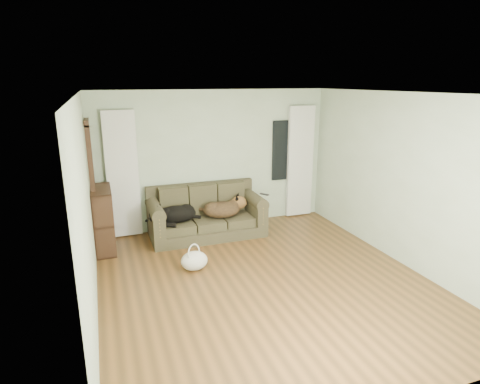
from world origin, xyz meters
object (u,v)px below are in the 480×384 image
object	(u,v)px
bookshelf	(103,221)
dog_black_lab	(175,215)
tote_bag	(194,260)
dog_shepherd	(224,209)
sofa	(207,212)

from	to	relation	value
bookshelf	dog_black_lab	bearing A→B (deg)	2.94
dog_black_lab	tote_bag	bearing A→B (deg)	-85.39
bookshelf	tote_bag	bearing A→B (deg)	-41.99
dog_black_lab	dog_shepherd	xyz separation A→B (m)	(0.89, -0.00, 0.01)
dog_shepherd	bookshelf	size ratio (longest dim) A/B	0.66
sofa	tote_bag	distance (m)	1.44
sofa	dog_shepherd	world-z (taller)	sofa
dog_black_lab	tote_bag	size ratio (longest dim) A/B	1.69
tote_bag	bookshelf	bearing A→B (deg)	134.52
dog_shepherd	tote_bag	distance (m)	1.54
dog_black_lab	dog_shepherd	distance (m)	0.89
dog_shepherd	bookshelf	xyz separation A→B (m)	(-2.09, 0.02, 0.01)
sofa	dog_black_lab	xyz separation A→B (m)	(-0.59, -0.06, 0.03)
dog_black_lab	dog_shepherd	size ratio (longest dim) A/B	0.97
dog_black_lab	tote_bag	world-z (taller)	dog_black_lab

